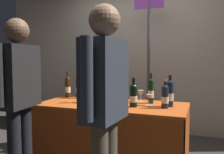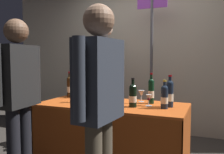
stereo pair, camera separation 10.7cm
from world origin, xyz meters
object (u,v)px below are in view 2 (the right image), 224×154
at_px(flower_vase, 86,92).
at_px(display_bottle_0, 70,86).
at_px(booth_signpost, 151,52).
at_px(wine_glass_near_vendor, 92,92).
at_px(taster_foreground_right, 99,98).
at_px(wine_glass_mid, 141,94).
at_px(featured_wine_bottle, 117,92).
at_px(vendor_presenter, 104,70).
at_px(wine_glass_near_taster, 149,98).
at_px(tasting_table, 112,123).

bearing_deg(flower_vase, display_bottle_0, 145.88).
bearing_deg(booth_signpost, wine_glass_near_vendor, -114.76).
relative_size(flower_vase, taster_foreground_right, 0.24).
xyz_separation_m(wine_glass_near_vendor, wine_glass_mid, (0.59, 0.10, -0.00)).
bearing_deg(featured_wine_bottle, wine_glass_near_vendor, 174.39).
height_order(wine_glass_mid, booth_signpost, booth_signpost).
height_order(wine_glass_near_vendor, vendor_presenter, vendor_presenter).
bearing_deg(featured_wine_bottle, flower_vase, -153.94).
distance_m(wine_glass_near_taster, taster_foreground_right, 0.99).
xyz_separation_m(tasting_table, flower_vase, (-0.30, -0.05, 0.35)).
distance_m(featured_wine_bottle, vendor_presenter, 0.72).
distance_m(wine_glass_mid, taster_foreground_right, 1.19).
height_order(display_bottle_0, vendor_presenter, vendor_presenter).
height_order(wine_glass_mid, vendor_presenter, vendor_presenter).
xyz_separation_m(flower_vase, vendor_presenter, (-0.10, 0.70, 0.22)).
xyz_separation_m(tasting_table, wine_glass_mid, (0.27, 0.24, 0.32)).
relative_size(wine_glass_near_vendor, wine_glass_mid, 1.05).
distance_m(wine_glass_near_vendor, wine_glass_near_taster, 0.74).
distance_m(display_bottle_0, booth_signpost, 1.36).
height_order(vendor_presenter, booth_signpost, booth_signpost).
relative_size(display_bottle_0, taster_foreground_right, 0.21).
bearing_deg(flower_vase, booth_signpost, 69.49).
height_order(wine_glass_near_vendor, wine_glass_mid, wine_glass_near_vendor).
bearing_deg(wine_glass_mid, booth_signpost, 96.81).
bearing_deg(featured_wine_bottle, display_bottle_0, 170.63).
xyz_separation_m(wine_glass_near_taster, flower_vase, (-0.71, -0.08, 0.04)).
bearing_deg(vendor_presenter, flower_vase, 1.57).
relative_size(display_bottle_0, flower_vase, 0.86).
bearing_deg(flower_vase, featured_wine_bottle, 26.06).
xyz_separation_m(display_bottle_0, taster_foreground_right, (1.00, -1.17, 0.09)).
height_order(taster_foreground_right, booth_signpost, booth_signpost).
height_order(tasting_table, wine_glass_near_vendor, wine_glass_near_vendor).
distance_m(wine_glass_near_taster, vendor_presenter, 1.05).
height_order(display_bottle_0, wine_glass_near_taster, display_bottle_0).
relative_size(wine_glass_near_vendor, booth_signpost, 0.06).
relative_size(wine_glass_near_taster, flower_vase, 0.31).
bearing_deg(wine_glass_near_taster, flower_vase, -173.39).
bearing_deg(vendor_presenter, booth_signpost, 126.79).
distance_m(tasting_table, taster_foreground_right, 1.08).
xyz_separation_m(featured_wine_bottle, display_bottle_0, (-0.72, 0.12, 0.02)).
bearing_deg(vendor_presenter, taster_foreground_right, 17.05).
bearing_deg(display_bottle_0, flower_vase, -34.12).
bearing_deg(tasting_table, wine_glass_mid, 41.99).
xyz_separation_m(display_bottle_0, flower_vase, (0.40, -0.27, -0.02)).
relative_size(featured_wine_bottle, wine_glass_near_vendor, 2.07).
bearing_deg(tasting_table, booth_signpost, 82.30).
distance_m(flower_vase, taster_foreground_right, 1.08).
bearing_deg(taster_foreground_right, display_bottle_0, 44.90).
xyz_separation_m(wine_glass_near_vendor, booth_signpost, (0.48, 1.04, 0.50)).
bearing_deg(vendor_presenter, featured_wine_bottle, 30.77).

